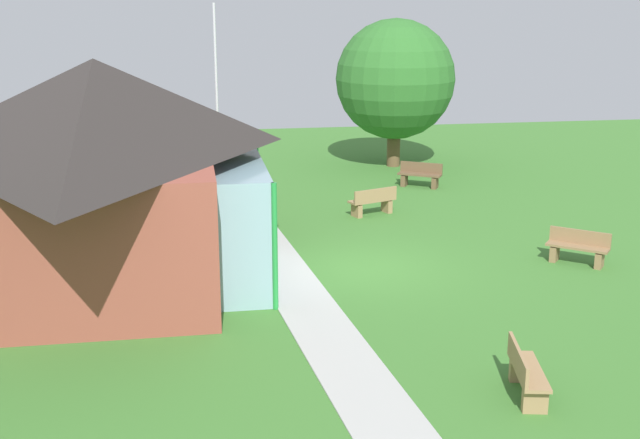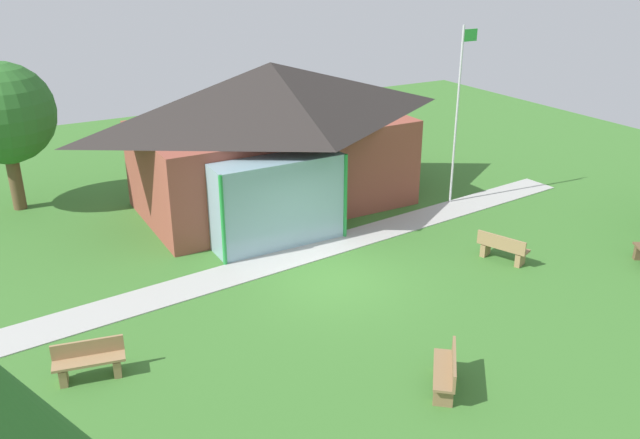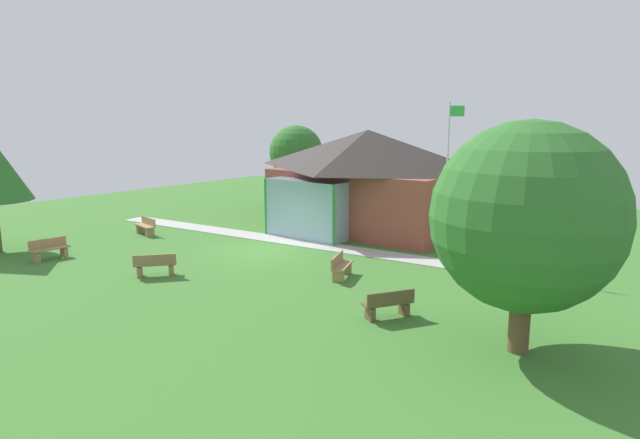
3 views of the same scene
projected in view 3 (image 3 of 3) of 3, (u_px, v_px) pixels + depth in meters
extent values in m
plane|color=#3D752D|center=(268.00, 250.00, 23.87)|extent=(44.00, 44.00, 0.00)
cube|color=brown|center=(367.00, 201.00, 27.70)|extent=(9.12, 5.15, 3.07)
pyramid|color=#2D2826|center=(368.00, 150.00, 27.23)|extent=(10.12, 6.15, 2.00)
cube|color=#8CB2BF|center=(306.00, 209.00, 26.08)|extent=(4.10, 1.20, 2.76)
cylinder|color=green|center=(266.00, 207.00, 26.85)|extent=(0.12, 0.12, 2.76)
cylinder|color=green|center=(333.00, 216.00, 24.38)|extent=(0.12, 0.12, 2.76)
cube|color=#ADADA8|center=(296.00, 242.00, 25.34)|extent=(22.47, 3.41, 0.03)
cylinder|color=silver|center=(447.00, 183.00, 21.66)|extent=(0.08, 0.08, 6.26)
cube|color=green|center=(457.00, 111.00, 20.97)|extent=(0.60, 0.02, 0.40)
cube|color=#9E7A51|center=(50.00, 249.00, 22.25)|extent=(0.51, 1.52, 0.06)
cube|color=#9E7A51|center=(64.00, 252.00, 22.70)|extent=(0.41, 0.18, 0.39)
cube|color=#9E7A51|center=(37.00, 257.00, 21.88)|extent=(0.41, 0.18, 0.39)
cube|color=#9E7A51|center=(47.00, 243.00, 22.33)|extent=(0.13, 1.50, 0.36)
cube|color=#9E7A51|center=(145.00, 226.00, 26.90)|extent=(1.56, 0.73, 0.06)
cube|color=#9E7A51|center=(150.00, 233.00, 26.54)|extent=(0.24, 0.42, 0.39)
cube|color=#9E7A51|center=(141.00, 229.00, 27.36)|extent=(0.24, 0.42, 0.39)
cube|color=#9E7A51|center=(148.00, 221.00, 26.98)|extent=(1.48, 0.36, 0.36)
cube|color=olive|center=(155.00, 264.00, 19.94)|extent=(1.30, 1.44, 0.06)
cube|color=olive|center=(140.00, 272.00, 19.87)|extent=(0.41, 0.38, 0.39)
cube|color=olive|center=(171.00, 270.00, 20.10)|extent=(0.41, 0.38, 0.39)
cube|color=olive|center=(155.00, 260.00, 19.72)|extent=(1.00, 1.19, 0.36)
cube|color=brown|center=(388.00, 303.00, 15.78)|extent=(1.15, 1.51, 0.06)
cube|color=brown|center=(370.00, 314.00, 15.64)|extent=(0.43, 0.34, 0.39)
cube|color=brown|center=(404.00, 309.00, 16.03)|extent=(0.43, 0.34, 0.39)
cube|color=brown|center=(391.00, 298.00, 15.57)|extent=(0.83, 1.32, 0.36)
cube|color=#9E7A51|center=(342.00, 266.00, 19.71)|extent=(0.95, 1.56, 0.06)
cube|color=#9E7A51|center=(346.00, 268.00, 20.28)|extent=(0.43, 0.29, 0.39)
cube|color=#9E7A51|center=(338.00, 277.00, 19.24)|extent=(0.43, 0.29, 0.39)
cube|color=#9E7A51|center=(337.00, 259.00, 19.73)|extent=(0.59, 1.42, 0.36)
cylinder|color=brown|center=(520.00, 319.00, 13.46)|extent=(0.51, 0.51, 1.66)
sphere|color=#2D6B28|center=(527.00, 217.00, 12.99)|extent=(4.56, 4.56, 4.56)
cylinder|color=brown|center=(297.00, 189.00, 35.81)|extent=(0.45, 0.45, 2.15)
sphere|color=#2D6B28|center=(296.00, 152.00, 35.37)|extent=(3.45, 3.45, 3.45)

